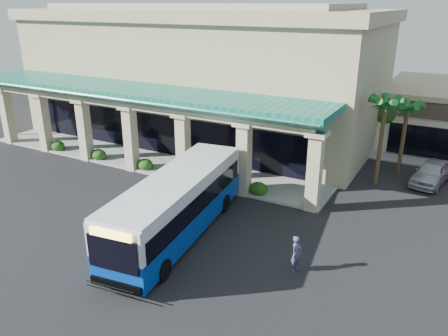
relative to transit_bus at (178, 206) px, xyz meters
The scene contains 10 objects.
ground 2.09m from the transit_bus, 129.34° to the left, with size 110.00×110.00×0.00m, color black.
main_building 19.57m from the transit_bus, 117.42° to the left, with size 30.80×14.80×11.35m, color tan, non-canonical shape.
arcade 11.84m from the transit_bus, 138.51° to the left, with size 30.00×6.20×5.70m, color #106052, non-canonical shape.
palm_0 14.34m from the transit_bus, 57.38° to the left, with size 2.40×2.40×6.60m, color #175920, non-canonical shape.
palm_1 17.38m from the transit_bus, 59.94° to the left, with size 2.40×2.40×5.80m, color #175920, non-canonical shape.
palm_2 24.54m from the transit_bus, 162.17° to the left, with size 2.40×2.40×6.20m, color #175920, non-canonical shape.
broadleaf_tree 21.10m from the transit_bus, 71.53° to the left, with size 2.60×2.60×4.81m, color #1B450F, non-canonical shape.
transit_bus is the anchor object (origin of this frame).
pedestrian 6.58m from the transit_bus, ahead, with size 0.64×0.42×1.74m, color #3E415E.
car_silver 17.69m from the transit_bus, 52.04° to the left, with size 1.81×4.49×1.53m, color #ADABB7.
Camera 1 is at (12.72, -17.54, 11.44)m, focal length 35.00 mm.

